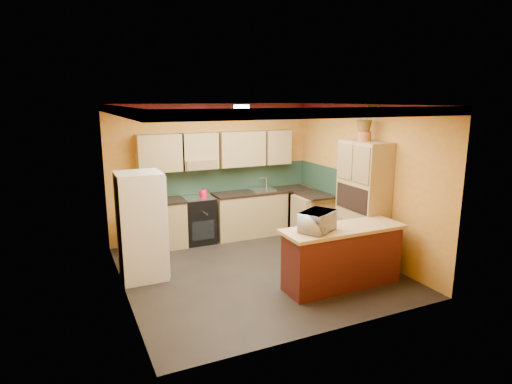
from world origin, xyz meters
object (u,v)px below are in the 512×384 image
Objects in this scene: stove at (198,220)px; microwave at (317,221)px; base_cabinets_back at (228,217)px; fridge at (141,226)px; breakfast_bar at (342,258)px; pantry at (363,202)px.

microwave is (0.89, -2.88, 0.62)m from stove.
stove reaches higher than base_cabinets_back.
fridge is (-1.94, -1.29, 0.41)m from base_cabinets_back.
breakfast_bar is at bearing -29.40° from microwave.
fridge is at bearing 149.36° from breakfast_bar.
pantry reaches higher than stove.
breakfast_bar is at bearing -64.76° from stove.
fridge reaches higher than stove.
pantry is at bearing 38.22° from breakfast_bar.
stove is 0.43× the size of pantry.
base_cabinets_back is at bearing 127.66° from pantry.
fridge reaches higher than breakfast_bar.
microwave is at bearing -84.65° from base_cabinets_back.
microwave is (0.27, -2.88, 0.64)m from base_cabinets_back.
fridge is at bearing -146.38° from base_cabinets_back.
fridge is 3.71m from pantry.
microwave is (2.21, -1.58, 0.23)m from fridge.
fridge is 3.18× the size of microwave.
stove is 3.19m from pantry.
base_cabinets_back is 4.01× the size of stove.
breakfast_bar is (0.73, -2.88, 0.00)m from base_cabinets_back.
base_cabinets_back is 6.83× the size of microwave.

